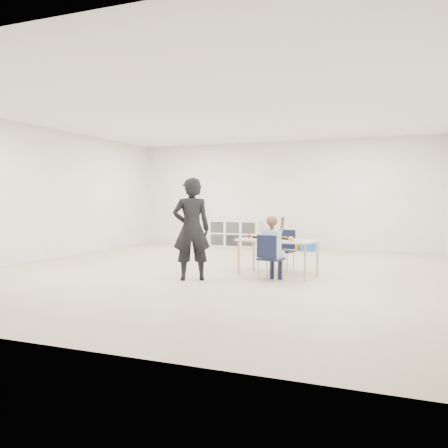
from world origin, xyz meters
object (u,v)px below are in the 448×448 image
at_px(cubby_shelf, 235,233).
at_px(adult, 191,229).
at_px(child, 271,245).
at_px(chair_near, 271,258).
at_px(table, 277,257).

height_order(cubby_shelf, adult, adult).
bearing_deg(child, adult, -151.98).
relative_size(chair_near, child, 0.63).
bearing_deg(chair_near, table, 105.25).
bearing_deg(child, chair_near, 0.00).
relative_size(chair_near, cubby_shelf, 0.52).
xyz_separation_m(table, child, (0.05, -0.57, 0.27)).
distance_m(table, cubby_shelf, 4.94).
xyz_separation_m(table, adult, (-1.14, -0.96, 0.50)).
bearing_deg(cubby_shelf, table, -61.12).
bearing_deg(cubby_shelf, chair_near, -63.51).
distance_m(chair_near, child, 0.21).
bearing_deg(table, chair_near, -74.75).
xyz_separation_m(cubby_shelf, adult, (1.25, -5.28, 0.46)).
bearing_deg(table, adult, -130.02).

